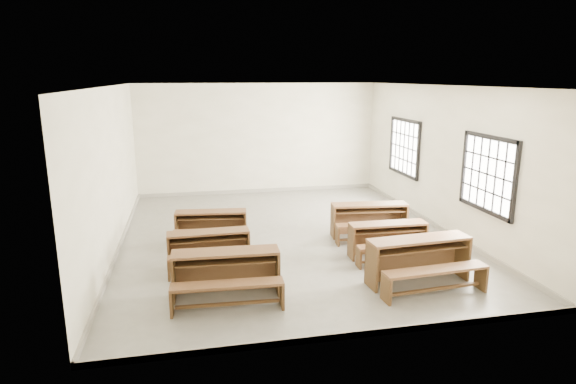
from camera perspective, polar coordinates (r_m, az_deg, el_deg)
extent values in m
plane|color=slate|center=(10.46, 0.00, -5.33)|extent=(8.50, 8.50, 0.00)
cube|color=white|center=(9.90, 0.00, 12.34)|extent=(7.00, 8.50, 0.05)
cube|color=silver|center=(14.17, -3.51, 6.29)|extent=(7.00, 0.05, 3.20)
cube|color=silver|center=(6.09, 8.15, -3.63)|extent=(7.00, 0.05, 3.20)
cube|color=silver|center=(9.96, -20.00, 2.40)|extent=(0.05, 8.50, 3.20)
cube|color=silver|center=(11.28, 17.60, 3.81)|extent=(0.05, 8.50, 3.20)
cube|color=gray|center=(14.45, -3.42, 0.18)|extent=(7.00, 0.04, 0.10)
cube|color=gray|center=(6.70, 7.71, -16.40)|extent=(7.00, 0.04, 0.10)
cube|color=gray|center=(10.35, -19.34, -6.05)|extent=(0.04, 8.50, 0.10)
cube|color=gray|center=(11.63, 17.08, -3.73)|extent=(0.04, 8.50, 0.10)
cube|color=white|center=(9.77, 22.67, 1.97)|extent=(0.02, 1.50, 1.30)
cube|color=black|center=(9.66, 22.94, 5.98)|extent=(0.06, 1.62, 0.08)
cube|color=black|center=(9.91, 22.22, -1.94)|extent=(0.06, 1.62, 0.08)
cube|color=black|center=(9.13, 25.32, 0.97)|extent=(0.06, 0.08, 1.46)
cube|color=black|center=(10.41, 20.16, 2.84)|extent=(0.06, 0.08, 1.46)
cube|color=white|center=(12.85, 13.69, 5.19)|extent=(0.02, 1.50, 1.30)
cube|color=black|center=(12.77, 13.78, 8.25)|extent=(0.06, 1.62, 0.08)
cube|color=black|center=(12.96, 13.44, 2.17)|extent=(0.06, 1.62, 0.08)
cube|color=black|center=(12.14, 15.19, 4.63)|extent=(0.06, 0.08, 1.46)
cube|color=black|center=(13.56, 12.19, 5.68)|extent=(0.06, 0.08, 1.46)
cube|color=brown|center=(7.58, -7.40, -7.09)|extent=(1.68, 0.50, 0.04)
cube|color=brown|center=(7.89, -7.36, -9.15)|extent=(1.66, 0.12, 0.71)
cube|color=#462F18|center=(7.75, -13.41, -9.87)|extent=(0.06, 0.42, 0.71)
cube|color=#462F18|center=(7.78, -1.26, -9.40)|extent=(0.06, 0.42, 0.71)
cube|color=#462F18|center=(7.61, -7.36, -8.17)|extent=(1.55, 0.39, 0.02)
cube|color=brown|center=(7.23, -7.20, -10.81)|extent=(1.67, 0.37, 0.04)
cube|color=#462F18|center=(7.35, -13.63, -12.55)|extent=(0.06, 0.29, 0.39)
cube|color=#462F18|center=(7.38, -0.71, -12.03)|extent=(0.06, 0.29, 0.39)
cube|color=#462F18|center=(7.36, -7.13, -13.02)|extent=(1.54, 0.13, 0.04)
cube|color=brown|center=(8.83, -9.44, -4.72)|extent=(1.48, 0.40, 0.04)
cube|color=brown|center=(9.09, -9.43, -6.38)|extent=(1.47, 0.07, 0.63)
cube|color=#462F18|center=(8.93, -13.98, -6.99)|extent=(0.05, 0.37, 0.63)
cube|color=#462F18|center=(9.00, -4.78, -6.44)|extent=(0.05, 0.37, 0.63)
cube|color=#462F18|center=(8.85, -9.40, -5.55)|extent=(1.37, 0.31, 0.02)
cube|color=brown|center=(8.50, -9.16, -7.42)|extent=(1.48, 0.29, 0.04)
cube|color=#462F18|center=(8.56, -13.95, -8.90)|extent=(0.04, 0.26, 0.35)
cube|color=#462F18|center=(8.64, -4.31, -8.30)|extent=(0.04, 0.26, 0.35)
cube|color=#462F18|center=(8.60, -9.09, -9.14)|extent=(1.36, 0.08, 0.04)
cube|color=brown|center=(10.13, -9.14, -2.33)|extent=(1.50, 0.53, 0.04)
cube|color=brown|center=(10.38, -9.02, -3.84)|extent=(1.47, 0.20, 0.63)
cube|color=#462F18|center=(10.30, -13.07, -4.17)|extent=(0.08, 0.37, 0.63)
cube|color=#462F18|center=(10.20, -5.04, -4.03)|extent=(0.08, 0.37, 0.63)
cube|color=#462F18|center=(10.15, -9.12, -3.05)|extent=(1.38, 0.43, 0.02)
cube|color=brown|center=(9.78, -9.24, -4.60)|extent=(1.49, 0.42, 0.04)
cube|color=#462F18|center=(9.92, -13.36, -5.72)|extent=(0.07, 0.26, 0.35)
cube|color=#462F18|center=(9.81, -5.00, -5.59)|extent=(0.07, 0.26, 0.35)
cube|color=#462F18|center=(9.87, -9.18, -6.12)|extent=(1.36, 0.20, 0.04)
cube|color=brown|center=(8.28, 15.31, -5.42)|extent=(1.77, 0.55, 0.04)
cube|color=brown|center=(8.57, 14.48, -7.51)|extent=(1.74, 0.16, 0.74)
cube|color=#462F18|center=(8.03, 9.87, -8.72)|extent=(0.07, 0.44, 0.74)
cube|color=#462F18|center=(8.86, 19.92, -7.19)|extent=(0.07, 0.44, 0.74)
cube|color=#462F18|center=(8.31, 15.33, -6.46)|extent=(1.63, 0.44, 0.02)
cube|color=brown|center=(7.97, 17.14, -8.81)|extent=(1.76, 0.42, 0.04)
cube|color=#462F18|center=(7.65, 11.55, -11.27)|extent=(0.06, 0.31, 0.41)
cube|color=#462F18|center=(8.52, 21.91, -9.37)|extent=(0.06, 0.31, 0.41)
cube|color=#462F18|center=(8.10, 16.98, -10.95)|extent=(1.61, 0.16, 0.04)
cube|color=brown|center=(9.37, 11.81, -3.70)|extent=(1.50, 0.41, 0.04)
cube|color=brown|center=(9.62, 11.34, -5.32)|extent=(1.49, 0.08, 0.63)
cube|color=#462F18|center=(9.24, 7.50, -5.97)|extent=(0.05, 0.37, 0.63)
cube|color=#462F18|center=(9.76, 15.68, -5.29)|extent=(0.05, 0.37, 0.63)
cube|color=#462F18|center=(9.40, 11.81, -4.49)|extent=(1.38, 0.32, 0.02)
cube|color=brown|center=(9.06, 12.79, -6.21)|extent=(1.49, 0.30, 0.04)
cube|color=#462F18|center=(8.88, 8.37, -7.77)|extent=(0.04, 0.26, 0.35)
cube|color=#462F18|center=(9.43, 16.83, -6.95)|extent=(0.04, 0.26, 0.35)
cube|color=#462F18|center=(9.16, 12.70, -7.86)|extent=(1.38, 0.08, 0.04)
cube|color=brown|center=(10.47, 9.64, -1.46)|extent=(1.65, 0.57, 0.04)
cube|color=brown|center=(10.73, 9.31, -3.09)|extent=(1.62, 0.21, 0.69)
cube|color=#462F18|center=(10.39, 5.35, -3.53)|extent=(0.08, 0.41, 0.69)
cube|color=#462F18|center=(10.80, 13.62, -3.20)|extent=(0.08, 0.41, 0.69)
cube|color=#462F18|center=(10.48, 9.64, -2.24)|extent=(1.52, 0.46, 0.02)
cube|color=brown|center=(10.09, 10.32, -3.85)|extent=(1.64, 0.45, 0.04)
cube|color=#462F18|center=(9.97, 5.88, -5.19)|extent=(0.07, 0.29, 0.38)
cube|color=#462F18|center=(10.40, 14.47, -4.77)|extent=(0.07, 0.29, 0.38)
cube|color=#462F18|center=(10.19, 10.24, -5.48)|extent=(1.50, 0.21, 0.04)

